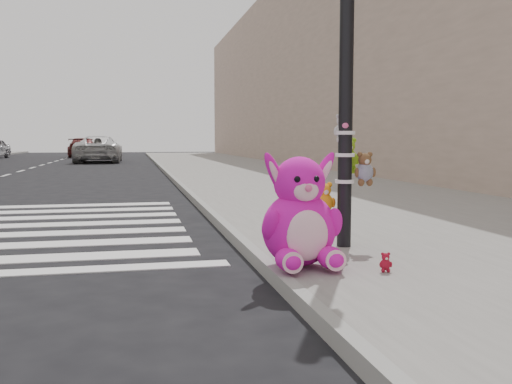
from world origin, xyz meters
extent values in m
plane|color=black|center=(0.00, 0.00, 0.00)|extent=(120.00, 120.00, 0.00)
cube|color=slate|center=(5.00, 10.00, 0.07)|extent=(7.00, 80.00, 0.14)
cube|color=gray|center=(1.55, 10.00, 0.07)|extent=(0.12, 80.00, 0.15)
cube|color=tan|center=(10.50, 20.00, 5.00)|extent=(5.00, 60.00, 10.00)
cylinder|color=black|center=(2.60, 1.80, 2.14)|extent=(0.16, 0.16, 4.00)
cylinder|color=white|center=(2.60, 1.80, 0.89)|extent=(0.22, 0.22, 0.04)
cylinder|color=white|center=(2.60, 1.80, 1.19)|extent=(0.22, 0.22, 0.04)
cylinder|color=white|center=(2.60, 1.80, 1.44)|extent=(0.22, 0.22, 0.04)
ellipsoid|color=#E813B6|center=(1.61, 0.60, 0.24)|extent=(0.25, 0.39, 0.21)
ellipsoid|color=#E813B6|center=(2.01, 0.61, 0.24)|extent=(0.25, 0.39, 0.21)
ellipsoid|color=#E813B6|center=(1.80, 0.92, 0.50)|extent=(0.74, 0.64, 0.72)
ellipsoid|color=#F9BFD1|center=(1.81, 0.67, 0.48)|extent=(0.41, 0.15, 0.47)
sphere|color=#E813B6|center=(1.80, 0.92, 0.95)|extent=(0.51, 0.51, 0.50)
ellipsoid|color=#E813B6|center=(1.57, 0.94, 1.02)|extent=(0.35, 0.11, 0.50)
ellipsoid|color=#E813B6|center=(2.03, 0.95, 1.02)|extent=(0.35, 0.11, 0.50)
imported|color=silver|center=(-1.73, 31.50, 0.79)|extent=(2.71, 5.74, 1.58)
imported|color=#5D1B1A|center=(-3.50, 42.25, 0.74)|extent=(2.18, 5.16, 1.49)
camera|label=1|loc=(0.23, -4.31, 1.36)|focal=40.00mm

